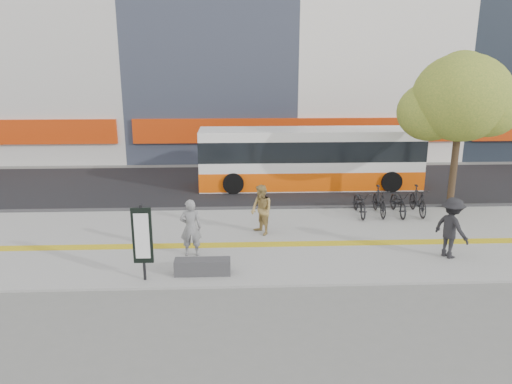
{
  "coord_description": "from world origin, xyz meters",
  "views": [
    {
      "loc": [
        -1.61,
        -14.15,
        6.14
      ],
      "look_at": [
        -0.93,
        2.0,
        1.63
      ],
      "focal_mm": 34.15,
      "sensor_mm": 36.0,
      "label": 1
    }
  ],
  "objects_px": {
    "seated_woman": "(191,228)",
    "pedestrian_dark": "(452,228)",
    "signboard": "(142,237)",
    "bus": "(310,160)",
    "street_tree": "(459,99)",
    "bench": "(203,267)",
    "pedestrian_tan": "(261,210)"
  },
  "relations": [
    {
      "from": "pedestrian_dark",
      "to": "bench",
      "type": "bearing_deg",
      "value": 72.36
    },
    {
      "from": "bench",
      "to": "pedestrian_tan",
      "type": "relative_size",
      "value": 0.9
    },
    {
      "from": "signboard",
      "to": "pedestrian_dark",
      "type": "bearing_deg",
      "value": 7.71
    },
    {
      "from": "pedestrian_dark",
      "to": "signboard",
      "type": "bearing_deg",
      "value": 73.02
    },
    {
      "from": "bus",
      "to": "pedestrian_tan",
      "type": "height_order",
      "value": "bus"
    },
    {
      "from": "signboard",
      "to": "seated_woman",
      "type": "bearing_deg",
      "value": 55.69
    },
    {
      "from": "street_tree",
      "to": "pedestrian_dark",
      "type": "xyz_separation_m",
      "value": [
        -2.15,
        -5.08,
        -3.47
      ]
    },
    {
      "from": "street_tree",
      "to": "seated_woman",
      "type": "height_order",
      "value": "street_tree"
    },
    {
      "from": "bench",
      "to": "pedestrian_dark",
      "type": "relative_size",
      "value": 0.83
    },
    {
      "from": "pedestrian_tan",
      "to": "street_tree",
      "type": "bearing_deg",
      "value": 80.5
    },
    {
      "from": "street_tree",
      "to": "bus",
      "type": "distance_m",
      "value": 7.14
    },
    {
      "from": "seated_woman",
      "to": "pedestrian_dark",
      "type": "bearing_deg",
      "value": 175.69
    },
    {
      "from": "bench",
      "to": "pedestrian_tan",
      "type": "bearing_deg",
      "value": 59.93
    },
    {
      "from": "bench",
      "to": "seated_woman",
      "type": "distance_m",
      "value": 1.62
    },
    {
      "from": "bus",
      "to": "signboard",
      "type": "bearing_deg",
      "value": -121.47
    },
    {
      "from": "signboard",
      "to": "seated_woman",
      "type": "height_order",
      "value": "signboard"
    },
    {
      "from": "signboard",
      "to": "bus",
      "type": "bearing_deg",
      "value": 58.53
    },
    {
      "from": "bench",
      "to": "bus",
      "type": "bearing_deg",
      "value": 64.99
    },
    {
      "from": "pedestrian_tan",
      "to": "signboard",
      "type": "bearing_deg",
      "value": -73.49
    },
    {
      "from": "signboard",
      "to": "bus",
      "type": "distance_m",
      "value": 11.73
    },
    {
      "from": "street_tree",
      "to": "pedestrian_tan",
      "type": "height_order",
      "value": "street_tree"
    },
    {
      "from": "bus",
      "to": "pedestrian_tan",
      "type": "bearing_deg",
      "value": -112.32
    },
    {
      "from": "street_tree",
      "to": "seated_woman",
      "type": "relative_size",
      "value": 3.44
    },
    {
      "from": "pedestrian_tan",
      "to": "bus",
      "type": "bearing_deg",
      "value": 128.69
    },
    {
      "from": "signboard",
      "to": "bench",
      "type": "bearing_deg",
      "value": 10.81
    },
    {
      "from": "pedestrian_tan",
      "to": "pedestrian_dark",
      "type": "height_order",
      "value": "pedestrian_dark"
    },
    {
      "from": "signboard",
      "to": "bus",
      "type": "relative_size",
      "value": 0.21
    },
    {
      "from": "seated_woman",
      "to": "bus",
      "type": "bearing_deg",
      "value": -121.94
    },
    {
      "from": "signboard",
      "to": "street_tree",
      "type": "bearing_deg",
      "value": 29.07
    },
    {
      "from": "seated_woman",
      "to": "pedestrian_tan",
      "type": "relative_size",
      "value": 1.04
    },
    {
      "from": "bus",
      "to": "seated_woman",
      "type": "distance_m",
      "value": 9.68
    },
    {
      "from": "bench",
      "to": "signboard",
      "type": "relative_size",
      "value": 0.73
    }
  ]
}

